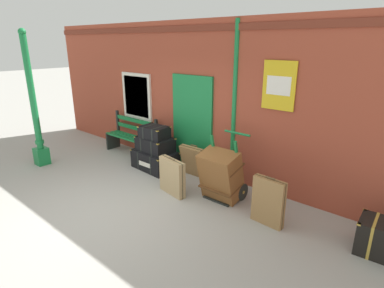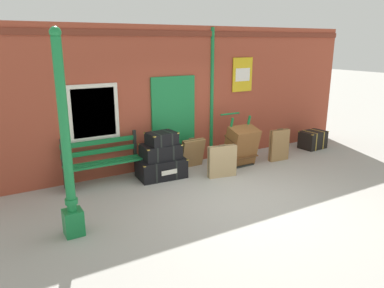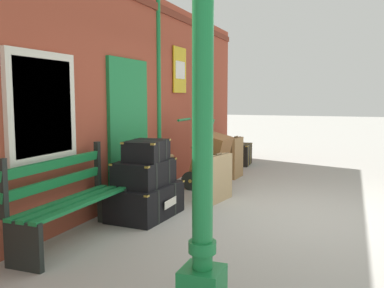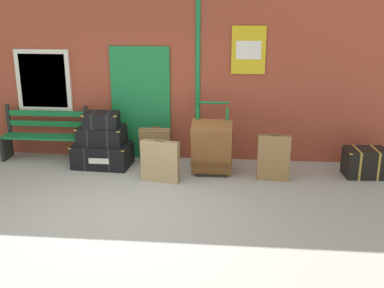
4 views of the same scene
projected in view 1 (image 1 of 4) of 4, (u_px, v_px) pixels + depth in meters
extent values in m
plane|color=#A3A099|center=(105.00, 210.00, 5.39)|extent=(60.00, 60.00, 0.00)
cube|color=#9E422D|center=(201.00, 98.00, 6.76)|extent=(10.40, 0.30, 3.20)
cube|color=maroon|center=(197.00, 28.00, 6.20)|extent=(10.40, 0.03, 0.12)
cube|color=#197A3D|center=(192.00, 124.00, 6.87)|extent=(1.10, 0.05, 2.10)
cube|color=#0F4924|center=(192.00, 124.00, 6.87)|extent=(0.06, 0.02, 2.10)
cube|color=silver|center=(137.00, 96.00, 7.89)|extent=(1.04, 0.06, 1.16)
cube|color=silver|center=(136.00, 96.00, 7.87)|extent=(0.88, 0.02, 1.00)
cylinder|color=#197A3D|center=(234.00, 105.00, 6.06)|extent=(0.09, 0.09, 3.14)
cube|color=gold|center=(279.00, 86.00, 5.35)|extent=(0.60, 0.02, 0.84)
cube|color=white|center=(279.00, 86.00, 5.34)|extent=(0.44, 0.01, 0.32)
cube|color=#197A3D|center=(42.00, 156.00, 7.37)|extent=(0.28, 0.28, 0.40)
cylinder|color=#197A3D|center=(32.00, 94.00, 6.91)|extent=(0.14, 0.14, 2.51)
cylinder|color=#197A3D|center=(40.00, 142.00, 7.26)|extent=(0.19, 0.19, 0.08)
sphere|color=#197A3D|center=(22.00, 32.00, 6.51)|extent=(0.16, 0.16, 0.16)
cube|color=#197A3D|center=(126.00, 139.00, 7.83)|extent=(1.60, 0.09, 0.04)
cube|color=#197A3D|center=(130.00, 137.00, 7.94)|extent=(1.60, 0.09, 0.04)
cube|color=#197A3D|center=(135.00, 136.00, 8.04)|extent=(1.60, 0.09, 0.04)
cube|color=#197A3D|center=(136.00, 128.00, 8.02)|extent=(1.60, 0.05, 0.10)
cube|color=#197A3D|center=(136.00, 121.00, 7.95)|extent=(1.60, 0.05, 0.10)
cube|color=black|center=(113.00, 140.00, 8.48)|extent=(0.06, 0.40, 0.45)
cube|color=black|center=(118.00, 121.00, 8.46)|extent=(0.06, 0.06, 0.56)
cube|color=black|center=(151.00, 152.00, 7.53)|extent=(0.06, 0.40, 0.45)
cube|color=black|center=(156.00, 131.00, 7.52)|extent=(0.06, 0.06, 0.56)
cube|color=black|center=(155.00, 160.00, 7.11)|extent=(1.04, 0.70, 0.42)
cube|color=black|center=(149.00, 157.00, 7.26)|extent=(0.08, 0.65, 0.43)
cube|color=black|center=(162.00, 162.00, 6.96)|extent=(0.08, 0.65, 0.43)
cube|color=#B79338|center=(131.00, 150.00, 7.16)|extent=(0.05, 0.05, 0.02)
cube|color=#B79338|center=(158.00, 160.00, 6.52)|extent=(0.05, 0.05, 0.02)
cube|color=#B79338|center=(152.00, 144.00, 7.57)|extent=(0.05, 0.05, 0.02)
cube|color=#B79338|center=(179.00, 153.00, 6.93)|extent=(0.05, 0.05, 0.02)
cube|color=silver|center=(144.00, 164.00, 6.85)|extent=(0.36, 0.01, 0.10)
cube|color=black|center=(155.00, 144.00, 7.00)|extent=(0.82, 0.57, 0.32)
cube|color=black|center=(150.00, 143.00, 7.12)|extent=(0.06, 0.55, 0.33)
cube|color=black|center=(161.00, 146.00, 6.88)|extent=(0.06, 0.55, 0.33)
cube|color=#B79338|center=(135.00, 137.00, 7.02)|extent=(0.05, 0.05, 0.02)
cube|color=#B79338|center=(158.00, 144.00, 6.53)|extent=(0.05, 0.05, 0.02)
cube|color=#B79338|center=(152.00, 132.00, 7.37)|extent=(0.05, 0.05, 0.02)
cube|color=#B79338|center=(175.00, 139.00, 6.88)|extent=(0.05, 0.05, 0.02)
cube|color=black|center=(154.00, 132.00, 6.88)|extent=(0.63, 0.48, 0.26)
cube|color=black|center=(150.00, 131.00, 6.96)|extent=(0.07, 0.45, 0.27)
cube|color=black|center=(159.00, 133.00, 6.80)|extent=(0.07, 0.45, 0.27)
cube|color=#B79338|center=(138.00, 127.00, 6.85)|extent=(0.05, 0.05, 0.02)
cube|color=#B79338|center=(157.00, 131.00, 6.53)|extent=(0.05, 0.05, 0.02)
cube|color=#B79338|center=(151.00, 123.00, 7.15)|extent=(0.05, 0.05, 0.02)
cube|color=#B79338|center=(170.00, 127.00, 6.84)|extent=(0.05, 0.05, 0.02)
cube|color=black|center=(220.00, 199.00, 5.75)|extent=(0.56, 0.28, 0.03)
cube|color=#197A3D|center=(216.00, 164.00, 5.88)|extent=(0.04, 0.34, 1.17)
cube|color=#197A3D|center=(238.00, 170.00, 5.57)|extent=(0.04, 0.34, 1.17)
cylinder|color=#197A3D|center=(237.00, 133.00, 5.76)|extent=(0.54, 0.04, 0.04)
cylinder|color=black|center=(214.00, 182.00, 6.09)|extent=(0.04, 0.32, 0.32)
cylinder|color=#B79338|center=(214.00, 182.00, 6.09)|extent=(0.07, 0.06, 0.06)
cylinder|color=black|center=(242.00, 192.00, 5.70)|extent=(0.04, 0.32, 0.32)
cylinder|color=#B79338|center=(242.00, 192.00, 5.70)|extent=(0.07, 0.06, 0.06)
cube|color=brown|center=(221.00, 175.00, 5.62)|extent=(0.68, 0.64, 0.96)
cube|color=brown|center=(221.00, 185.00, 5.68)|extent=(0.70, 0.45, 0.13)
cube|color=brown|center=(221.00, 165.00, 5.56)|extent=(0.70, 0.45, 0.13)
cube|color=olive|center=(268.00, 202.00, 4.88)|extent=(0.54, 0.16, 0.77)
cylinder|color=brown|center=(270.00, 178.00, 4.76)|extent=(0.16, 0.04, 0.03)
cube|color=brown|center=(268.00, 202.00, 4.88)|extent=(0.54, 0.05, 0.79)
cube|color=tan|center=(172.00, 177.00, 5.89)|extent=(0.65, 0.25, 0.69)
cylinder|color=brown|center=(172.00, 159.00, 5.78)|extent=(0.16, 0.06, 0.03)
cube|color=brown|center=(172.00, 177.00, 5.89)|extent=(0.64, 0.13, 0.70)
cube|color=olive|center=(193.00, 161.00, 6.67)|extent=(0.57, 0.29, 0.68)
cylinder|color=brown|center=(194.00, 146.00, 6.57)|extent=(0.16, 0.03, 0.03)
cube|color=brown|center=(193.00, 161.00, 6.67)|extent=(0.58, 0.19, 0.67)
cube|color=#B79338|center=(373.00, 236.00, 4.28)|extent=(0.07, 0.49, 0.49)
cube|color=#B79338|center=(359.00, 224.00, 4.14)|extent=(0.05, 0.05, 0.02)
cube|color=#B79338|center=(365.00, 211.00, 4.47)|extent=(0.05, 0.05, 0.02)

